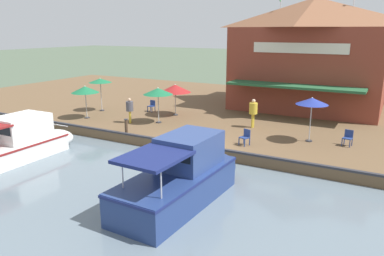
# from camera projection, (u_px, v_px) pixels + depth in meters

# --- Properties ---
(ground_plane) EXTENTS (220.00, 220.00, 0.00)m
(ground_plane) POSITION_uv_depth(u_px,v_px,m) (193.00, 157.00, 19.99)
(ground_plane) COLOR #4C5B47
(quay_deck) EXTENTS (22.00, 56.00, 0.60)m
(quay_deck) POSITION_uv_depth(u_px,v_px,m) (261.00, 113.00, 29.23)
(quay_deck) COLOR brown
(quay_deck) RESTS_ON ground
(quay_edge_fender) EXTENTS (0.20, 50.40, 0.10)m
(quay_edge_fender) POSITION_uv_depth(u_px,v_px,m) (194.00, 145.00, 19.91)
(quay_edge_fender) COLOR #2D2D33
(quay_edge_fender) RESTS_ON quay_deck
(waterfront_restaurant) EXTENTS (10.48, 11.26, 8.70)m
(waterfront_restaurant) POSITION_uv_depth(u_px,v_px,m) (312.00, 53.00, 29.12)
(waterfront_restaurant) COLOR brown
(waterfront_restaurant) RESTS_ON quay_deck
(patio_umbrella_far_corner) EXTENTS (1.94, 1.94, 2.37)m
(patio_umbrella_far_corner) POSITION_uv_depth(u_px,v_px,m) (158.00, 91.00, 24.37)
(patio_umbrella_far_corner) COLOR #B7B7B7
(patio_umbrella_far_corner) RESTS_ON quay_deck
(patio_umbrella_back_row) EXTENTS (2.27, 2.27, 2.27)m
(patio_umbrella_back_row) POSITION_uv_depth(u_px,v_px,m) (175.00, 88.00, 26.62)
(patio_umbrella_back_row) COLOR #B7B7B7
(patio_umbrella_back_row) RESTS_ON quay_deck
(patio_umbrella_near_quay_edge) EXTENTS (1.90, 1.90, 2.29)m
(patio_umbrella_near_quay_edge) POSITION_uv_depth(u_px,v_px,m) (85.00, 90.00, 25.71)
(patio_umbrella_near_quay_edge) COLOR #B7B7B7
(patio_umbrella_near_quay_edge) RESTS_ON quay_deck
(patio_umbrella_mid_patio_right) EXTENTS (1.71, 1.71, 2.51)m
(patio_umbrella_mid_patio_right) POSITION_uv_depth(u_px,v_px,m) (100.00, 81.00, 28.02)
(patio_umbrella_mid_patio_right) COLOR #B7B7B7
(patio_umbrella_mid_patio_right) RESTS_ON quay_deck
(patio_umbrella_by_entrance) EXTENTS (1.73, 1.73, 2.49)m
(patio_umbrella_by_entrance) POSITION_uv_depth(u_px,v_px,m) (312.00, 101.00, 20.16)
(patio_umbrella_by_entrance) COLOR #B7B7B7
(patio_umbrella_by_entrance) RESTS_ON quay_deck
(cafe_chair_far_corner_seat) EXTENTS (0.56, 0.56, 0.85)m
(cafe_chair_far_corner_seat) POSITION_uv_depth(u_px,v_px,m) (245.00, 136.00, 19.98)
(cafe_chair_far_corner_seat) COLOR navy
(cafe_chair_far_corner_seat) RESTS_ON quay_deck
(cafe_chair_back_row_seat) EXTENTS (0.51, 0.51, 0.85)m
(cafe_chair_back_row_seat) POSITION_uv_depth(u_px,v_px,m) (348.00, 137.00, 19.86)
(cafe_chair_back_row_seat) COLOR navy
(cafe_chair_back_row_seat) RESTS_ON quay_deck
(cafe_chair_beside_entrance) EXTENTS (0.44, 0.44, 0.85)m
(cafe_chair_beside_entrance) POSITION_uv_depth(u_px,v_px,m) (152.00, 105.00, 28.22)
(cafe_chair_beside_entrance) COLOR navy
(cafe_chair_beside_entrance) RESTS_ON quay_deck
(person_at_quay_edge) EXTENTS (0.47, 0.47, 1.66)m
(person_at_quay_edge) POSITION_uv_depth(u_px,v_px,m) (130.00, 108.00, 24.60)
(person_at_quay_edge) COLOR gold
(person_at_quay_edge) RESTS_ON quay_deck
(person_near_entrance) EXTENTS (0.51, 0.51, 1.82)m
(person_near_entrance) POSITION_uv_depth(u_px,v_px,m) (253.00, 110.00, 23.41)
(person_near_entrance) COLOR gold
(person_near_entrance) RESTS_ON quay_deck
(motorboat_mid_row) EXTENTS (7.23, 2.50, 2.20)m
(motorboat_mid_row) POSITION_uv_depth(u_px,v_px,m) (18.00, 143.00, 19.46)
(motorboat_mid_row) COLOR white
(motorboat_mid_row) RESTS_ON river_water
(motorboat_fourth_along) EXTENTS (6.88, 2.54, 2.54)m
(motorboat_fourth_along) POSITION_uv_depth(u_px,v_px,m) (186.00, 175.00, 14.82)
(motorboat_fourth_along) COLOR navy
(motorboat_fourth_along) RESTS_ON river_water
(mooring_post) EXTENTS (0.22, 0.22, 0.88)m
(mooring_post) POSITION_uv_depth(u_px,v_px,m) (126.00, 126.00, 22.23)
(mooring_post) COLOR #473323
(mooring_post) RESTS_ON quay_deck
(tree_downstream_bank) EXTENTS (5.01, 4.77, 6.99)m
(tree_downstream_bank) POSITION_uv_depth(u_px,v_px,m) (376.00, 49.00, 31.24)
(tree_downstream_bank) COLOR brown
(tree_downstream_bank) RESTS_ON quay_deck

